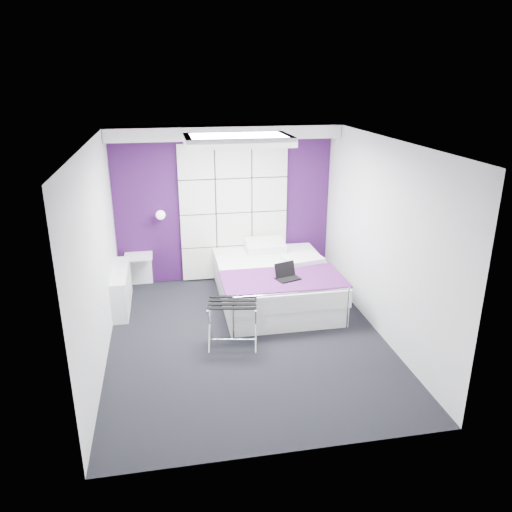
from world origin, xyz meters
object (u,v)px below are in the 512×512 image
(luggage_rack, at_px, (233,323))
(nightstand, at_px, (138,256))
(wall_lamp, at_px, (161,214))
(bed, at_px, (275,282))
(radiator, at_px, (122,288))
(laptop, at_px, (287,275))

(luggage_rack, bearing_deg, nightstand, 130.82)
(wall_lamp, distance_m, bed, 2.14)
(luggage_rack, bearing_deg, radiator, 146.91)
(bed, bearing_deg, luggage_rack, -124.31)
(nightstand, distance_m, luggage_rack, 2.49)
(wall_lamp, xyz_separation_m, luggage_rack, (0.85, -2.18, -0.92))
(wall_lamp, distance_m, radiator, 1.35)
(luggage_rack, bearing_deg, laptop, 47.57)
(radiator, xyz_separation_m, luggage_rack, (1.49, -1.42, 0.00))
(laptop, bearing_deg, nightstand, 126.57)
(bed, bearing_deg, wall_lamp, 149.75)
(bed, distance_m, nightstand, 2.28)
(wall_lamp, height_order, radiator, wall_lamp)
(bed, bearing_deg, radiator, 174.71)
(bed, xyz_separation_m, laptop, (0.06, -0.54, 0.34))
(nightstand, bearing_deg, radiator, -108.43)
(radiator, bearing_deg, laptop, -17.69)
(radiator, bearing_deg, bed, -5.29)
(wall_lamp, bearing_deg, laptop, -41.23)
(wall_lamp, relative_size, bed, 0.07)
(bed, relative_size, luggage_rack, 3.44)
(luggage_rack, bearing_deg, wall_lamp, 121.83)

